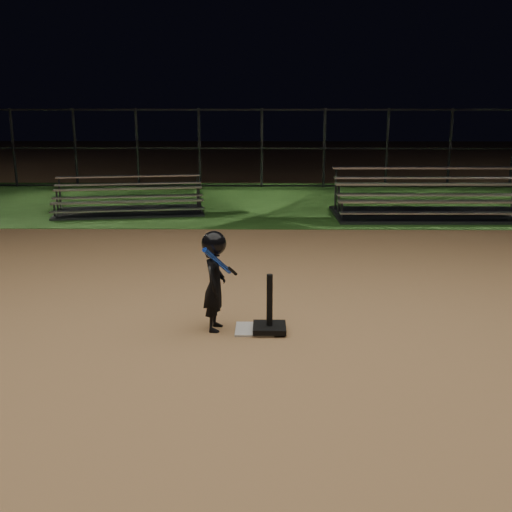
{
  "coord_description": "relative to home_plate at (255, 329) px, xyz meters",
  "views": [
    {
      "loc": [
        0.12,
        -6.7,
        2.55
      ],
      "look_at": [
        0.0,
        1.0,
        0.65
      ],
      "focal_mm": 42.66,
      "sensor_mm": 36.0,
      "label": 1
    }
  ],
  "objects": [
    {
      "name": "child_batter",
      "position": [
        -0.46,
        0.03,
        0.61
      ],
      "size": [
        0.41,
        0.62,
        1.18
      ],
      "rotation": [
        0.0,
        0.0,
        1.5
      ],
      "color": "black",
      "rests_on": "ground"
    },
    {
      "name": "bleacher_left",
      "position": [
        -3.21,
        7.99,
        0.17
      ],
      "size": [
        3.79,
        2.32,
        0.87
      ],
      "rotation": [
        0.0,
        0.0,
        0.18
      ],
      "color": "#BBBBC0",
      "rests_on": "ground"
    },
    {
      "name": "backstop_fence",
      "position": [
        0.0,
        13.0,
        1.24
      ],
      "size": [
        20.08,
        0.08,
        2.5
      ],
      "color": "#38383D",
      "rests_on": "ground"
    },
    {
      "name": "ground",
      "position": [
        0.0,
        0.0,
        -0.01
      ],
      "size": [
        80.0,
        80.0,
        0.0
      ],
      "primitive_type": "plane",
      "color": "#B18050",
      "rests_on": "ground"
    },
    {
      "name": "home_plate",
      "position": [
        0.0,
        0.0,
        0.0
      ],
      "size": [
        0.45,
        0.45,
        0.02
      ],
      "primitive_type": "cube",
      "color": "beige",
      "rests_on": "ground"
    },
    {
      "name": "batting_tee",
      "position": [
        0.17,
        -0.05,
        0.13
      ],
      "size": [
        0.38,
        0.38,
        0.67
      ],
      "color": "black",
      "rests_on": "home_plate"
    },
    {
      "name": "bleacher_right",
      "position": [
        4.04,
        7.6,
        0.22
      ],
      "size": [
        4.57,
        2.26,
        1.12
      ],
      "rotation": [
        0.0,
        0.0,
        0.01
      ],
      "color": "silver",
      "rests_on": "ground"
    },
    {
      "name": "grass_strip",
      "position": [
        0.0,
        10.0,
        -0.01
      ],
      "size": [
        60.0,
        8.0,
        0.01
      ],
      "primitive_type": "cube",
      "color": "#234C18",
      "rests_on": "ground"
    }
  ]
}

